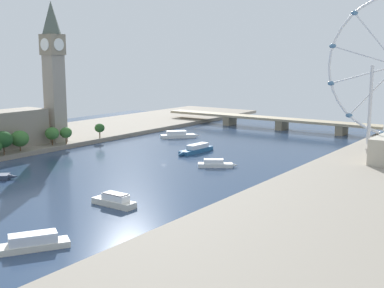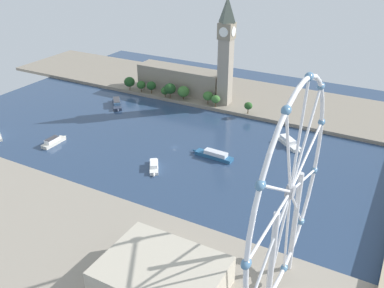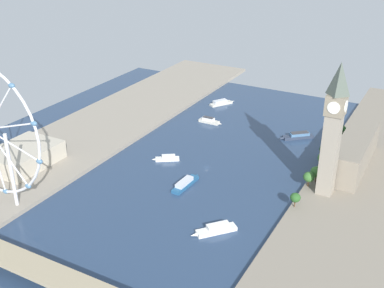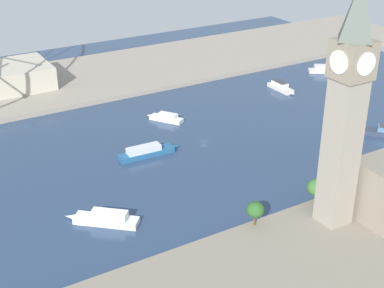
{
  "view_description": "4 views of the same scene",
  "coord_description": "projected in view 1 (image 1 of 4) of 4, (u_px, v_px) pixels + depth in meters",
  "views": [
    {
      "loc": [
        183.08,
        -229.25,
        61.06
      ],
      "look_at": [
        24.79,
        -5.84,
        13.54
      ],
      "focal_mm": 47.22,
      "sensor_mm": 36.0,
      "label": 1
    },
    {
      "loc": [
        241.25,
        147.27,
        147.2
      ],
      "look_at": [
        10.09,
        20.61,
        12.18
      ],
      "focal_mm": 39.58,
      "sensor_mm": 36.0,
      "label": 2
    },
    {
      "loc": [
        -152.95,
        302.74,
        179.54
      ],
      "look_at": [
        13.89,
        -1.31,
        16.98
      ],
      "focal_mm": 45.31,
      "sensor_mm": 36.0,
      "label": 3
    },
    {
      "loc": [
        -226.02,
        142.06,
        127.44
      ],
      "look_at": [
        -19.72,
        19.01,
        11.27
      ],
      "focal_mm": 52.78,
      "sensor_mm": 36.0,
      "label": 4
    }
  ],
  "objects": [
    {
      "name": "tour_boat_2",
      "position": [
        178.0,
        135.0,
        383.9
      ],
      "size": [
        23.69,
        26.13,
        5.46
      ],
      "rotation": [
        0.0,
        0.0,
        0.85
      ],
      "color": "white",
      "rests_on": "ground_plane"
    },
    {
      "name": "riverbank_right",
      "position": [
        374.0,
        189.0,
        229.11
      ],
      "size": [
        90.0,
        520.0,
        3.0
      ],
      "primitive_type": "cube",
      "color": "gray",
      "rests_on": "ground_plane"
    },
    {
      "name": "riverbank_left",
      "position": [
        33.0,
        139.0,
        368.43
      ],
      "size": [
        90.0,
        520.0,
        3.0
      ],
      "primitive_type": "cube",
      "color": "gray",
      "rests_on": "ground_plane"
    },
    {
      "name": "ground_plane",
      "position": [
        164.0,
        161.0,
        299.03
      ],
      "size": [
        414.6,
        414.6,
        0.0
      ],
      "primitive_type": "plane",
      "color": "navy"
    },
    {
      "name": "river_bridge",
      "position": [
        282.0,
        121.0,
        427.41
      ],
      "size": [
        226.6,
        15.97,
        9.58
      ],
      "color": "tan",
      "rests_on": "ground_plane"
    },
    {
      "name": "clock_tower",
      "position": [
        54.0,
        70.0,
        341.36
      ],
      "size": [
        13.41,
        13.41,
        94.59
      ],
      "color": "gray",
      "rests_on": "riverbank_left"
    },
    {
      "name": "tree_row_embankment",
      "position": [
        3.0,
        141.0,
        301.7
      ],
      "size": [
        13.49,
        134.93,
        14.35
      ],
      "color": "#513823",
      "rests_on": "riverbank_left"
    },
    {
      "name": "tour_boat_5",
      "position": [
        29.0,
        243.0,
        161.42
      ],
      "size": [
        19.3,
        27.28,
        5.24
      ],
      "rotation": [
        0.0,
        0.0,
        4.16
      ],
      "color": "beige",
      "rests_on": "ground_plane"
    },
    {
      "name": "tour_boat_0",
      "position": [
        196.0,
        149.0,
        324.97
      ],
      "size": [
        7.8,
        33.44,
        5.4
      ],
      "rotation": [
        0.0,
        0.0,
        4.67
      ],
      "color": "#235684",
      "rests_on": "ground_plane"
    },
    {
      "name": "tour_boat_4",
      "position": [
        216.0,
        164.0,
        282.51
      ],
      "size": [
        21.04,
        15.74,
        4.49
      ],
      "rotation": [
        0.0,
        0.0,
        0.58
      ],
      "color": "white",
      "rests_on": "ground_plane"
    },
    {
      "name": "tour_boat_3",
      "position": [
        113.0,
        201.0,
        208.98
      ],
      "size": [
        23.75,
        5.99,
        5.55
      ],
      "rotation": [
        0.0,
        0.0,
        3.14
      ],
      "color": "beige",
      "rests_on": "ground_plane"
    }
  ]
}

